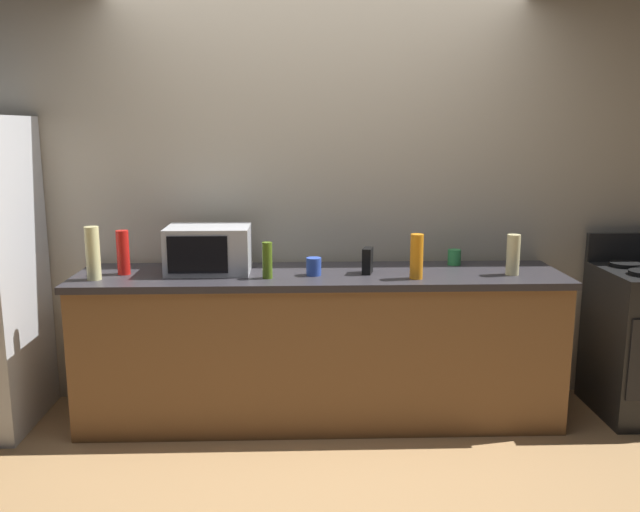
# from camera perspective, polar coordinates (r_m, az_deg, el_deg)

# --- Properties ---
(ground_plane) EXTENTS (8.00, 8.00, 0.00)m
(ground_plane) POSITION_cam_1_polar(r_m,az_deg,el_deg) (3.77, 0.22, -16.31)
(ground_plane) COLOR #A87F51
(back_wall) EXTENTS (6.40, 0.10, 2.70)m
(back_wall) POSITION_cam_1_polar(r_m,az_deg,el_deg) (4.17, -0.19, 5.80)
(back_wall) COLOR #B2A893
(back_wall) RESTS_ON ground_plane
(counter_run) EXTENTS (2.84, 0.64, 0.90)m
(counter_run) POSITION_cam_1_polar(r_m,az_deg,el_deg) (3.96, 0.00, -7.81)
(counter_run) COLOR brown
(counter_run) RESTS_ON ground_plane
(microwave) EXTENTS (0.48, 0.35, 0.27)m
(microwave) POSITION_cam_1_polar(r_m,az_deg,el_deg) (3.89, -9.64, 0.58)
(microwave) COLOR #B7BABF
(microwave) RESTS_ON counter_run
(cordless_phone) EXTENTS (0.08, 0.12, 0.15)m
(cordless_phone) POSITION_cam_1_polar(r_m,az_deg,el_deg) (3.82, 4.15, -0.41)
(cordless_phone) COLOR black
(cordless_phone) RESTS_ON counter_run
(bottle_olive_oil) EXTENTS (0.06, 0.06, 0.21)m
(bottle_olive_oil) POSITION_cam_1_polar(r_m,az_deg,el_deg) (3.69, -4.60, -0.37)
(bottle_olive_oil) COLOR #4C6B19
(bottle_olive_oil) RESTS_ON counter_run
(bottle_vinegar) EXTENTS (0.08, 0.08, 0.30)m
(bottle_vinegar) POSITION_cam_1_polar(r_m,az_deg,el_deg) (3.85, -19.10, 0.22)
(bottle_vinegar) COLOR beige
(bottle_vinegar) RESTS_ON counter_run
(bottle_hand_soap) EXTENTS (0.08, 0.08, 0.23)m
(bottle_hand_soap) POSITION_cam_1_polar(r_m,az_deg,el_deg) (3.93, 16.41, 0.11)
(bottle_hand_soap) COLOR beige
(bottle_hand_soap) RESTS_ON counter_run
(bottle_hot_sauce) EXTENTS (0.07, 0.07, 0.26)m
(bottle_hot_sauce) POSITION_cam_1_polar(r_m,az_deg,el_deg) (3.94, -16.71, 0.29)
(bottle_hot_sauce) COLOR red
(bottle_hot_sauce) RESTS_ON counter_run
(bottle_dish_soap) EXTENTS (0.07, 0.07, 0.25)m
(bottle_dish_soap) POSITION_cam_1_polar(r_m,az_deg,el_deg) (3.70, 8.38, -0.04)
(bottle_dish_soap) COLOR orange
(bottle_dish_soap) RESTS_ON counter_run
(mug_green) EXTENTS (0.08, 0.08, 0.10)m
(mug_green) POSITION_cam_1_polar(r_m,az_deg,el_deg) (4.14, 11.57, -0.10)
(mug_green) COLOR #2D8C47
(mug_green) RESTS_ON counter_run
(mug_blue) EXTENTS (0.09, 0.09, 0.10)m
(mug_blue) POSITION_cam_1_polar(r_m,az_deg,el_deg) (3.76, -0.54, -0.92)
(mug_blue) COLOR #2D4CB2
(mug_blue) RESTS_ON counter_run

